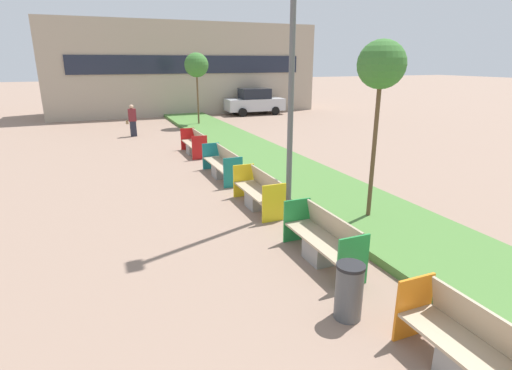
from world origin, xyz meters
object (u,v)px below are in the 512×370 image
object	(u,v)px
bench_teal_frame	(222,166)
pedestrian_walking	(132,120)
street_lamp_post	(293,11)
bench_orange_frame	(473,357)
bench_green_frame	(323,243)
sapling_tree_far	(196,65)
bench_yellow_frame	(259,194)
litter_bin	(349,291)
bench_red_frame	(194,145)
sapling_tree_near	(381,67)
parked_car_distant	(255,102)

from	to	relation	value
bench_teal_frame	pedestrian_walking	bearing A→B (deg)	101.97
street_lamp_post	bench_orange_frame	bearing A→B (deg)	-95.78
bench_green_frame	sapling_tree_far	bearing A→B (deg)	83.21
bench_orange_frame	bench_yellow_frame	world-z (taller)	same
pedestrian_walking	litter_bin	bearing A→B (deg)	-85.64
bench_red_frame	pedestrian_walking	bearing A→B (deg)	110.00
bench_orange_frame	sapling_tree_near	xyz separation A→B (m)	(2.07, 4.65, 3.26)
bench_red_frame	parked_car_distant	world-z (taller)	parked_car_distant
litter_bin	street_lamp_post	xyz separation A→B (m)	(1.22, 4.41, 4.37)
street_lamp_post	sapling_tree_near	xyz separation A→B (m)	(1.45, -1.41, -1.19)
bench_green_frame	bench_yellow_frame	bearing A→B (deg)	89.99
bench_yellow_frame	parked_car_distant	xyz separation A→B (m)	(7.28, 18.09, 0.54)
litter_bin	pedestrian_walking	size ratio (longest dim) A/B	0.55
bench_orange_frame	litter_bin	distance (m)	1.77
litter_bin	street_lamp_post	distance (m)	6.32
bench_red_frame	parked_car_distant	size ratio (longest dim) A/B	0.49
bench_yellow_frame	bench_red_frame	size ratio (longest dim) A/B	1.01
bench_teal_frame	parked_car_distant	distance (m)	16.62
street_lamp_post	bench_red_frame	bearing A→B (deg)	94.68
bench_teal_frame	bench_red_frame	xyz separation A→B (m)	(-0.00, 3.80, -0.01)
bench_green_frame	sapling_tree_near	world-z (taller)	sapling_tree_near
bench_green_frame	bench_orange_frame	bearing A→B (deg)	-90.03
bench_orange_frame	sapling_tree_near	distance (m)	6.05
street_lamp_post	sapling_tree_near	world-z (taller)	street_lamp_post
bench_orange_frame	bench_yellow_frame	distance (m)	6.59
bench_yellow_frame	sapling_tree_far	bearing A→B (deg)	81.70
pedestrian_walking	bench_yellow_frame	bearing A→B (deg)	-81.08
bench_orange_frame	bench_yellow_frame	bearing A→B (deg)	89.98
bench_orange_frame	bench_green_frame	xyz separation A→B (m)	(0.00, 3.38, 0.00)
bench_yellow_frame	pedestrian_walking	size ratio (longest dim) A/B	1.29
bench_yellow_frame	pedestrian_walking	xyz separation A→B (m)	(-1.92, 12.22, 0.45)
bench_teal_frame	street_lamp_post	bearing A→B (deg)	-80.62
litter_bin	parked_car_distant	size ratio (longest dim) A/B	0.21
sapling_tree_far	parked_car_distant	size ratio (longest dim) A/B	0.99
street_lamp_post	pedestrian_walking	distance (m)	13.60
litter_bin	sapling_tree_far	distance (m)	19.50
bench_teal_frame	bench_orange_frame	bearing A→B (deg)	-90.04
street_lamp_post	bench_teal_frame	bearing A→B (deg)	99.38
street_lamp_post	parked_car_distant	size ratio (longest dim) A/B	2.07
sapling_tree_near	bench_green_frame	bearing A→B (deg)	-148.34
sapling_tree_far	parked_car_distant	world-z (taller)	sapling_tree_far
bench_orange_frame	parked_car_distant	xyz separation A→B (m)	(7.28, 24.68, 0.55)
bench_red_frame	parked_car_distant	distance (m)	13.31
bench_green_frame	litter_bin	distance (m)	1.83
street_lamp_post	parked_car_distant	xyz separation A→B (m)	(6.67, 18.61, -3.90)
bench_red_frame	bench_green_frame	bearing A→B (deg)	-90.00
bench_orange_frame	street_lamp_post	distance (m)	7.55
bench_yellow_frame	litter_bin	xyz separation A→B (m)	(-0.61, -4.93, 0.08)
bench_green_frame	pedestrian_walking	world-z (taller)	pedestrian_walking
street_lamp_post	sapling_tree_near	size ratio (longest dim) A/B	2.10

